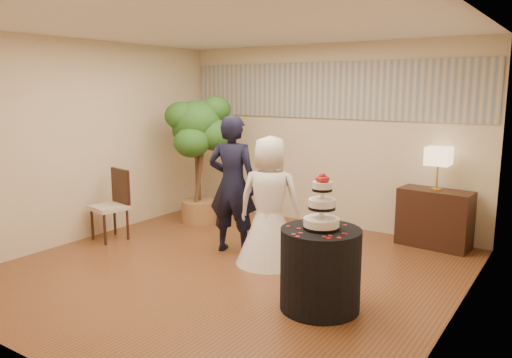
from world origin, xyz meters
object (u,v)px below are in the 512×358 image
Objects in this scene: cake_table at (320,269)px; table_lamp at (438,169)px; console at (434,218)px; ficus_tree at (198,159)px; groom at (233,184)px; bride at (270,200)px; side_chair at (109,205)px; wedding_cake at (322,201)px.

table_lamp is at bearing 80.88° from cake_table.
ficus_tree reaches higher than console.
ficus_tree is (-1.33, 0.88, 0.12)m from groom.
bride is (0.64, -0.11, -0.11)m from groom.
console is at bearing -156.61° from groom.
cake_table is 3.52m from side_chair.
side_chair is at bearing -150.24° from table_lamp.
side_chair is at bearing 3.29° from groom.
table_lamp reaches higher than cake_table.
ficus_tree is (-3.49, -0.80, -0.05)m from table_lamp.
table_lamp is (2.16, 1.68, 0.17)m from groom.
bride is at bearing 155.85° from groom.
bride is at bearing 143.10° from cake_table.
groom is 0.66m from bride.
cake_table is at bearing 5.01° from side_chair.
groom is 1.89m from side_chair.
ficus_tree reaches higher than groom.
wedding_cake is 0.54× the size of side_chair.
cake_table reaches higher than console.
bride is 1.57× the size of side_chair.
cake_table is 0.39× the size of ficus_tree.
side_chair is (-1.76, -0.56, -0.40)m from groom.
ficus_tree is (-3.07, 1.82, 0.62)m from cake_table.
console is 3.64m from ficus_tree.
side_chair reaches higher than cake_table.
table_lamp reaches higher than wedding_cake.
wedding_cake is at bearing 0.00° from cake_table.
side_chair is (-3.50, 0.37, -0.58)m from wedding_cake.
wedding_cake reaches higher than cake_table.
ficus_tree is (-1.97, 0.99, 0.24)m from bride.
bride reaches higher than wedding_cake.
groom is 2.24× the size of cake_table.
bride is 1.67× the size of console.
side_chair is (-3.92, -2.24, -0.58)m from table_lamp.
side_chair is (-0.43, -1.44, -0.53)m from ficus_tree.
console is (2.16, 1.68, -0.51)m from groom.
side_chair is (-2.40, -0.45, -0.29)m from bride.
bride reaches higher than console.
groom reaches higher than side_chair.
table_lamp is at bearing 40.84° from side_chair.
groom is 2.74m from table_lamp.
groom reaches higher than bride.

